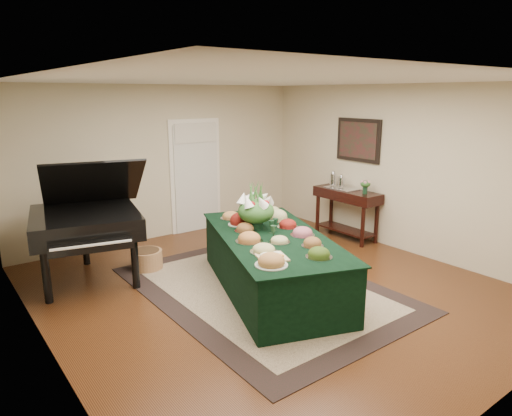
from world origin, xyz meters
TOP-DOWN VIEW (x-y plane):
  - ground at (0.00, 0.00)m, footprint 6.00×6.00m
  - area_rug at (-0.11, 0.02)m, footprint 2.71×3.79m
  - kitchen_doorway at (0.60, 2.97)m, footprint 1.05×0.07m
  - buffet_table at (-0.02, -0.08)m, footprint 2.14×3.00m
  - food_platters at (-0.05, -0.08)m, footprint 1.71×2.26m
  - cutting_board at (-0.55, -0.72)m, footprint 0.41×0.41m
  - green_goblets at (0.02, -0.06)m, footprint 0.31×0.32m
  - floral_centerpiece at (0.01, 0.31)m, footprint 0.52×0.52m
  - grand_piano at (-1.82, 1.75)m, footprint 1.78×1.90m
  - wicker_basket at (-1.03, 1.64)m, footprint 0.46×0.46m
  - mahogany_sideboard at (2.50, 0.91)m, footprint 0.45×1.27m
  - tea_service at (2.50, 1.14)m, footprint 0.34×0.58m
  - pink_bouquet at (2.50, 0.51)m, footprint 0.19×0.19m
  - wall_painting at (2.72, 0.91)m, footprint 0.05×0.95m

SIDE VIEW (x-z plane):
  - ground at x=0.00m, z-range 0.00..0.00m
  - area_rug at x=-0.11m, z-range 0.00..0.01m
  - wicker_basket at x=-1.03m, z-range 0.00..0.29m
  - buffet_table at x=-0.02m, z-range 0.00..0.77m
  - mahogany_sideboard at x=2.50m, z-range 0.24..1.12m
  - cutting_board at x=-0.55m, z-range 0.75..0.85m
  - food_platters at x=-0.05m, z-range 0.75..0.88m
  - grand_piano at x=-1.82m, z-range 0.00..1.71m
  - green_goblets at x=0.02m, z-range 0.76..0.94m
  - tea_service at x=2.50m, z-range 0.85..1.15m
  - kitchen_doorway at x=0.60m, z-range -0.03..2.07m
  - pink_bouquet at x=2.50m, z-range 0.92..1.17m
  - floral_centerpiece at x=0.01m, z-range 0.81..1.33m
  - wall_painting at x=2.72m, z-range 1.38..2.12m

